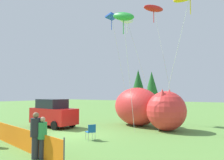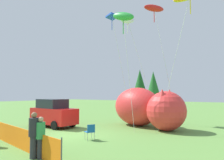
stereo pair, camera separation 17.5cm
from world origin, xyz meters
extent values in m
plane|color=#609342|center=(0.00, 0.00, 0.00)|extent=(120.00, 120.00, 0.00)
cube|color=red|center=(-3.43, 1.68, 0.85)|extent=(3.97, 1.86, 1.17)
cube|color=#1E232D|center=(-3.63, 1.69, 1.79)|extent=(2.21, 1.64, 0.70)
cylinder|color=black|center=(-2.19, 2.45, 0.32)|extent=(0.65, 0.26, 0.64)
cylinder|color=black|center=(-2.26, 0.80, 0.32)|extent=(0.65, 0.26, 0.64)
cylinder|color=black|center=(-4.60, 2.56, 0.32)|extent=(0.65, 0.26, 0.64)
cylinder|color=black|center=(-4.68, 0.91, 0.32)|extent=(0.65, 0.26, 0.64)
cube|color=#1959A5|center=(1.94, -0.29, 0.44)|extent=(0.64, 0.64, 0.03)
cube|color=#1959A5|center=(2.14, -0.40, 0.65)|extent=(0.24, 0.41, 0.43)
cylinder|color=#A5A5AD|center=(1.67, -0.38, 0.22)|extent=(0.02, 0.02, 0.44)
cylinder|color=#A5A5AD|center=(1.86, -0.02, 0.22)|extent=(0.02, 0.02, 0.44)
cylinder|color=#A5A5AD|center=(2.03, -0.57, 0.22)|extent=(0.02, 0.02, 0.44)
cylinder|color=#A5A5AD|center=(2.22, -0.21, 0.22)|extent=(0.02, 0.02, 0.44)
ellipsoid|color=red|center=(1.50, 6.07, 1.53)|extent=(5.11, 4.37, 3.05)
ellipsoid|color=yellow|center=(1.50, 6.07, 0.84)|extent=(3.39, 3.11, 1.37)
sphere|color=red|center=(4.38, 4.99, 1.37)|extent=(2.75, 2.75, 2.75)
cone|color=red|center=(4.38, 5.68, 2.47)|extent=(0.77, 0.77, 0.82)
cone|color=red|center=(4.38, 4.31, 2.47)|extent=(0.77, 0.77, 0.82)
cube|color=orange|center=(0.72, -3.69, 0.48)|extent=(6.94, 1.41, 0.95)
cylinder|color=#4C4C51|center=(4.19, -4.38, 0.52)|extent=(0.05, 0.05, 1.05)
cylinder|color=#2D2D38|center=(2.66, -4.10, 0.39)|extent=(0.24, 0.24, 0.78)
cylinder|color=#338C4C|center=(2.66, -4.10, 1.11)|extent=(0.36, 0.36, 0.65)
sphere|color=tan|center=(2.66, -4.10, 1.54)|extent=(0.21, 0.21, 0.21)
cylinder|color=#2D2D38|center=(2.43, -4.26, 0.43)|extent=(0.27, 0.27, 0.87)
cylinder|color=#26262D|center=(2.43, -4.26, 1.23)|extent=(0.40, 0.40, 0.72)
sphere|color=#8C6647|center=(2.43, -4.26, 1.71)|extent=(0.24, 0.24, 0.24)
cylinder|color=silver|center=(3.19, 7.99, 5.14)|extent=(2.20, 0.65, 10.29)
ellipsoid|color=red|center=(2.11, 8.30, 10.28)|extent=(1.46, 2.47, 0.89)
cylinder|color=red|center=(2.11, 8.30, 9.58)|extent=(0.06, 0.06, 1.20)
cylinder|color=silver|center=(2.32, 3.36, 4.07)|extent=(0.98, 0.19, 8.15)
ellipsoid|color=green|center=(1.84, 3.44, 8.15)|extent=(1.95, 0.80, 1.18)
cylinder|color=green|center=(1.84, 3.44, 7.45)|extent=(0.06, 0.06, 1.20)
cylinder|color=silver|center=(0.79, 8.43, 4.84)|extent=(2.84, 0.55, 9.68)
ellipsoid|color=white|center=(-0.62, 8.17, 9.68)|extent=(1.13, 3.29, 1.50)
cylinder|color=white|center=(-0.62, 8.17, 8.98)|extent=(0.06, 0.06, 1.20)
cylinder|color=silver|center=(5.10, 4.63, 4.57)|extent=(2.22, 0.53, 9.14)
cylinder|color=yellow|center=(6.20, 4.88, 8.44)|extent=(0.06, 0.06, 1.20)
cylinder|color=silver|center=(-1.12, 7.91, 4.95)|extent=(1.04, 1.90, 9.90)
cube|color=blue|center=(-1.62, 6.98, 9.90)|extent=(1.13, 1.12, 0.43)
cylinder|color=blue|center=(-1.62, 6.98, 9.20)|extent=(0.06, 0.06, 1.20)
cylinder|color=brown|center=(-11.86, 39.56, 0.72)|extent=(0.46, 0.46, 1.45)
cone|color=#1E5623|center=(-11.86, 39.56, 3.76)|extent=(2.55, 2.55, 4.63)
cylinder|color=brown|center=(-10.97, 36.99, 0.92)|extent=(0.59, 0.59, 1.83)
cone|color=#236028|center=(-10.97, 36.99, 4.77)|extent=(3.23, 3.23, 5.87)
cylinder|color=brown|center=(-15.88, 39.75, 1.03)|extent=(0.66, 0.66, 2.07)
cone|color=#1E5623|center=(-15.88, 39.75, 5.38)|extent=(3.64, 3.64, 6.62)
camera|label=1|loc=(9.90, -9.78, 2.58)|focal=35.00mm
camera|label=2|loc=(10.04, -9.68, 2.58)|focal=35.00mm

